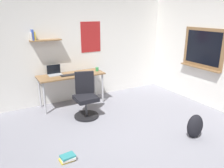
# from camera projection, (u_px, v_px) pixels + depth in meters

# --- Properties ---
(ground_plane) EXTENTS (5.20, 5.20, 0.00)m
(ground_plane) POSITION_uv_depth(u_px,v_px,m) (135.00, 141.00, 3.94)
(ground_plane) COLOR gray
(ground_plane) RESTS_ON ground
(wall_back) EXTENTS (5.00, 0.30, 2.60)m
(wall_back) POSITION_uv_depth(u_px,v_px,m) (79.00, 48.00, 5.56)
(wall_back) COLOR silver
(wall_back) RESTS_ON ground
(desk) EXTENTS (1.53, 0.57, 0.76)m
(desk) POSITION_uv_depth(u_px,v_px,m) (71.00, 78.00, 5.28)
(desk) COLOR olive
(desk) RESTS_ON ground
(office_chair) EXTENTS (0.52, 0.54, 0.95)m
(office_chair) POSITION_uv_depth(u_px,v_px,m) (86.00, 98.00, 4.78)
(office_chair) COLOR black
(office_chair) RESTS_ON ground
(laptop) EXTENTS (0.31, 0.21, 0.23)m
(laptop) POSITION_uv_depth(u_px,v_px,m) (55.00, 73.00, 5.19)
(laptop) COLOR #ADAFB5
(laptop) RESTS_ON desk
(keyboard) EXTENTS (0.37, 0.13, 0.02)m
(keyboard) POSITION_uv_depth(u_px,v_px,m) (69.00, 75.00, 5.15)
(keyboard) COLOR black
(keyboard) RESTS_ON desk
(computer_mouse) EXTENTS (0.10, 0.06, 0.03)m
(computer_mouse) POSITION_uv_depth(u_px,v_px,m) (80.00, 73.00, 5.28)
(computer_mouse) COLOR #262628
(computer_mouse) RESTS_ON desk
(coffee_mug) EXTENTS (0.08, 0.08, 0.09)m
(coffee_mug) POSITION_uv_depth(u_px,v_px,m) (97.00, 69.00, 5.53)
(coffee_mug) COLOR #338C4C
(coffee_mug) RESTS_ON desk
(backpack) EXTENTS (0.32, 0.22, 0.44)m
(backpack) POSITION_uv_depth(u_px,v_px,m) (195.00, 126.00, 4.00)
(backpack) COLOR black
(backpack) RESTS_ON ground
(book_stack_on_floor) EXTENTS (0.24, 0.17, 0.10)m
(book_stack_on_floor) POSITION_uv_depth(u_px,v_px,m) (68.00, 158.00, 3.41)
(book_stack_on_floor) COLOR gold
(book_stack_on_floor) RESTS_ON ground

